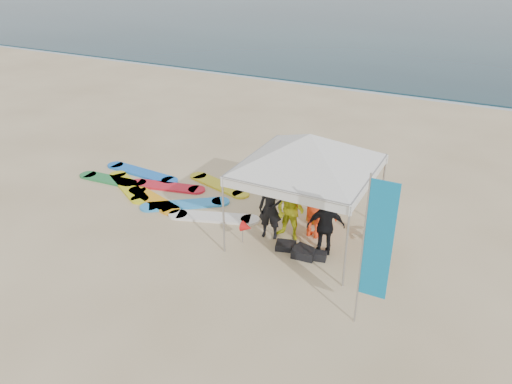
{
  "coord_description": "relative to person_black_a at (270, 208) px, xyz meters",
  "views": [
    {
      "loc": [
        5.54,
        -7.78,
        7.06
      ],
      "look_at": [
        0.25,
        2.6,
        1.2
      ],
      "focal_mm": 35.0,
      "sensor_mm": 36.0,
      "label": 1
    }
  ],
  "objects": [
    {
      "name": "ground",
      "position": [
        -0.7,
        -2.54,
        -0.85
      ],
      "size": [
        120.0,
        120.0,
        0.0
      ],
      "primitive_type": "plane",
      "color": "beige",
      "rests_on": "ground"
    },
    {
      "name": "surfboard_spread",
      "position": [
        -4.13,
        0.89,
        -0.82
      ],
      "size": [
        6.36,
        3.01,
        0.07
      ],
      "color": "white",
      "rests_on": "ground"
    },
    {
      "name": "person_seated",
      "position": [
        2.69,
        0.83,
        -0.44
      ],
      "size": [
        0.32,
        0.79,
        0.83
      ],
      "primitive_type": "imported",
      "rotation": [
        0.0,
        0.0,
        1.47
      ],
      "color": "orange",
      "rests_on": "ground"
    },
    {
      "name": "canopy_tent",
      "position": [
        0.85,
        0.38,
        2.06
      ],
      "size": [
        4.42,
        4.42,
        3.34
      ],
      "color": "#A5A5A8",
      "rests_on": "ground"
    },
    {
      "name": "gear_pile",
      "position": [
        1.07,
        -0.42,
        -0.75
      ],
      "size": [
        1.43,
        0.64,
        0.22
      ],
      "color": "black",
      "rests_on": "ground"
    },
    {
      "name": "marker_pennant",
      "position": [
        -0.39,
        -0.61,
        -0.36
      ],
      "size": [
        0.28,
        0.28,
        0.64
      ],
      "color": "#A5A5A8",
      "rests_on": "ground"
    },
    {
      "name": "person_orange_b",
      "position": [
        0.92,
        1.25,
        0.11
      ],
      "size": [
        0.96,
        0.63,
        1.93
      ],
      "primitive_type": "imported",
      "rotation": [
        0.0,
        0.0,
        3.16
      ],
      "color": "#CC6312",
      "rests_on": "ground"
    },
    {
      "name": "feather_flag",
      "position": [
        3.26,
        -2.21,
        1.14
      ],
      "size": [
        0.57,
        0.04,
        3.38
      ],
      "color": "#A5A5A8",
      "rests_on": "ground"
    },
    {
      "name": "ocean",
      "position": [
        -0.7,
        57.46,
        -0.81
      ],
      "size": [
        160.0,
        84.0,
        0.08
      ],
      "primitive_type": "cube",
      "color": "#0C2633",
      "rests_on": "ground"
    },
    {
      "name": "person_black_b",
      "position": [
        1.57,
        -0.12,
        -0.05
      ],
      "size": [
        1.01,
        0.73,
        1.6
      ],
      "primitive_type": "imported",
      "rotation": [
        0.0,
        0.0,
        3.55
      ],
      "color": "black",
      "rests_on": "ground"
    },
    {
      "name": "person_yellow",
      "position": [
        0.49,
        0.16,
        -0.02
      ],
      "size": [
        0.88,
        0.72,
        1.67
      ],
      "primitive_type": "imported",
      "rotation": [
        0.0,
        0.0,
        -0.11
      ],
      "color": "yellow",
      "rests_on": "ground"
    },
    {
      "name": "shoreline_foam",
      "position": [
        -0.7,
        15.66,
        -0.85
      ],
      "size": [
        160.0,
        1.2,
        0.01
      ],
      "primitive_type": "cube",
      "color": "silver",
      "rests_on": "ground"
    },
    {
      "name": "person_black_a",
      "position": [
        0.0,
        0.0,
        0.0
      ],
      "size": [
        0.69,
        0.52,
        1.7
      ],
      "primitive_type": "imported",
      "rotation": [
        0.0,
        0.0,
        0.19
      ],
      "color": "black",
      "rests_on": "ground"
    },
    {
      "name": "person_orange_a",
      "position": [
        1.02,
        0.59,
        0.09
      ],
      "size": [
        1.27,
        0.8,
        1.87
      ],
      "primitive_type": "imported",
      "rotation": [
        0.0,
        0.0,
        3.05
      ],
      "color": "#FF3E16",
      "rests_on": "ground"
    }
  ]
}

